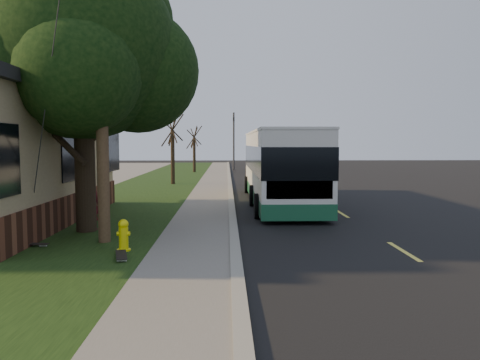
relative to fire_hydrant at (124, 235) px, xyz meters
name	(u,v)px	position (x,y,z in m)	size (l,w,h in m)	color
ground	(235,253)	(2.60, 0.00, -0.43)	(120.00, 120.00, 0.00)	black
road	(320,200)	(6.60, 10.00, -0.43)	(8.00, 80.00, 0.01)	black
curb	(231,199)	(2.60, 10.00, -0.37)	(0.25, 80.00, 0.12)	gray
sidewalk	(209,200)	(1.60, 10.00, -0.39)	(2.00, 80.00, 0.08)	slate
grass_verge	(130,200)	(-1.90, 10.00, -0.40)	(5.00, 80.00, 0.07)	black
fire_hydrant	(124,235)	(0.00, 0.00, 0.00)	(0.32, 0.32, 0.74)	yellow
utility_pole	(100,59)	(-0.71, 0.99, 4.20)	(2.86, 3.21, 9.07)	#473321
leafy_tree	(85,50)	(-1.57, 2.65, 4.73)	(6.30, 6.00, 7.80)	black
bare_tree_near	(173,150)	(-0.90, 18.00, 1.72)	(1.38, 1.21, 4.31)	black
bare_tree_far	(194,150)	(-0.40, 30.00, 1.57)	(1.38, 1.21, 4.03)	black
traffic_signal	(234,137)	(3.10, 34.00, 2.73)	(0.18, 0.22, 5.50)	#2D2D30
transit_bus	(279,165)	(4.65, 9.09, 1.21)	(2.62, 11.36, 3.08)	silver
skateboarder	(90,204)	(-1.54, 2.71, 0.39)	(0.55, 0.36, 1.51)	#531017
skateboard_main	(121,255)	(0.10, -0.71, -0.30)	(0.44, 0.93, 0.08)	black
skateboard_spare	(32,244)	(-2.32, 0.51, -0.31)	(0.80, 0.27, 0.07)	black
distant_car	(271,163)	(6.26, 29.87, 0.40)	(1.97, 4.89, 1.66)	black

